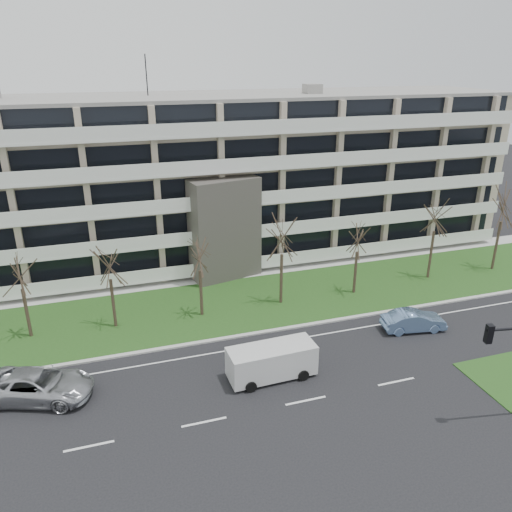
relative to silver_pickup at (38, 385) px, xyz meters
name	(u,v)px	position (x,y,z in m)	size (l,w,h in m)	color
ground	(306,401)	(14.70, -4.96, -0.87)	(160.00, 160.00, 0.00)	black
grass_verge	(243,302)	(14.70, 8.04, -0.84)	(90.00, 10.00, 0.06)	#1F4717
curb	(262,332)	(14.70, 3.04, -0.81)	(90.00, 0.35, 0.12)	#B2B2AD
sidewalk	(226,276)	(14.70, 13.54, -0.83)	(90.00, 2.00, 0.08)	#B2B2AD
lane_edge_line	(269,343)	(14.70, 1.54, -0.87)	(90.00, 0.12, 0.01)	white
apartment_building	(207,177)	(14.69, 20.36, 6.74)	(60.50, 15.10, 18.75)	tan
silver_pickup	(38,385)	(0.00, 0.00, 0.00)	(2.90, 6.29, 1.75)	#B2B4BA
blue_sedan	(413,321)	(25.27, 0.14, -0.12)	(1.60, 4.58, 1.51)	#7193C4
white_van	(273,359)	(13.66, -2.12, 0.39)	(5.50, 2.40, 2.10)	silver
tree_1	(19,270)	(-1.13, 7.59, 4.29)	(3.33, 3.33, 6.65)	#382B21
tree_2	(108,261)	(4.69, 7.22, 4.39)	(3.39, 3.39, 6.78)	#382B21
tree_3	(199,252)	(11.11, 7.00, 4.32)	(3.34, 3.34, 6.68)	#382B21
tree_4	(282,235)	(17.62, 7.09, 4.97)	(3.76, 3.76, 7.52)	#382B21
tree_5	(358,235)	(24.12, 6.96, 4.25)	(3.30, 3.30, 6.60)	#382B21
tree_6	(437,212)	(31.94, 7.70, 5.28)	(3.96, 3.96, 7.91)	#382B21
tree_7	(505,202)	(38.86, 7.52, 5.65)	(4.19, 4.19, 8.38)	#382B21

